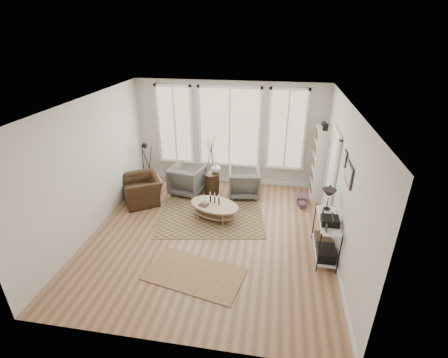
% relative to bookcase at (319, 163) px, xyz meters
% --- Properties ---
extents(room, '(5.50, 5.54, 2.90)m').
position_rel_bookcase_xyz_m(room, '(-2.42, -2.20, 0.47)').
color(room, '#A47855').
rests_on(room, ground).
extents(bay_window, '(4.14, 0.12, 2.24)m').
position_rel_bookcase_xyz_m(bay_window, '(-2.44, 0.49, 0.65)').
color(bay_window, tan).
rests_on(bay_window, ground).
extents(door, '(0.09, 1.06, 2.22)m').
position_rel_bookcase_xyz_m(door, '(0.13, -1.08, 0.17)').
color(door, silver).
rests_on(door, ground).
extents(bookcase, '(0.31, 0.85, 2.06)m').
position_rel_bookcase_xyz_m(bookcase, '(0.00, 0.00, 0.00)').
color(bookcase, white).
rests_on(bookcase, ground).
extents(low_shelf, '(0.38, 1.08, 1.30)m').
position_rel_bookcase_xyz_m(low_shelf, '(-0.06, -2.52, -0.44)').
color(low_shelf, white).
rests_on(low_shelf, ground).
extents(wall_art, '(0.04, 0.88, 0.44)m').
position_rel_bookcase_xyz_m(wall_art, '(0.14, -2.49, 0.92)').
color(wall_art, black).
rests_on(wall_art, ground).
extents(rug_main, '(2.77, 2.26, 0.01)m').
position_rel_bookcase_xyz_m(rug_main, '(-2.59, -1.49, -0.95)').
color(rug_main, brown).
rests_on(rug_main, ground).
extents(rug_runner, '(1.95, 1.35, 0.01)m').
position_rel_bookcase_xyz_m(rug_runner, '(-2.48, -3.51, -0.94)').
color(rug_runner, brown).
rests_on(rug_runner, ground).
extents(coffee_table, '(1.40, 1.13, 0.56)m').
position_rel_bookcase_xyz_m(coffee_table, '(-2.49, -1.54, -0.66)').
color(coffee_table, tan).
rests_on(coffee_table, ground).
extents(armchair_left, '(1.00, 1.02, 0.79)m').
position_rel_bookcase_xyz_m(armchair_left, '(-3.45, -0.36, -0.56)').
color(armchair_left, '#5F5F5B').
rests_on(armchair_left, ground).
extents(armchair_right, '(0.92, 0.94, 0.75)m').
position_rel_bookcase_xyz_m(armchair_right, '(-1.92, -0.28, -0.58)').
color(armchair_right, '#5F5F5B').
rests_on(armchair_right, ground).
extents(side_table, '(0.40, 0.40, 1.67)m').
position_rel_bookcase_xyz_m(side_table, '(-2.79, -0.31, -0.15)').
color(side_table, '#352113').
rests_on(side_table, ground).
extents(vase, '(0.31, 0.31, 0.27)m').
position_rel_bookcase_xyz_m(vase, '(-2.70, -0.20, -0.22)').
color(vase, silver).
rests_on(vase, side_table).
extents(accent_chair, '(1.38, 1.34, 0.68)m').
position_rel_bookcase_xyz_m(accent_chair, '(-4.49, -1.02, -0.61)').
color(accent_chair, '#352113').
rests_on(accent_chair, ground).
extents(tripod_camera, '(0.45, 0.45, 1.27)m').
position_rel_bookcase_xyz_m(tripod_camera, '(-4.67, -0.15, -0.37)').
color(tripod_camera, black).
rests_on(tripod_camera, ground).
extents(book_stack_near, '(0.25, 0.31, 0.19)m').
position_rel_bookcase_xyz_m(book_stack_near, '(-0.39, -0.40, -0.86)').
color(book_stack_near, maroon).
rests_on(book_stack_near, ground).
extents(book_stack_far, '(0.22, 0.25, 0.14)m').
position_rel_bookcase_xyz_m(book_stack_far, '(-0.39, -0.67, -0.89)').
color(book_stack_far, maroon).
rests_on(book_stack_far, ground).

